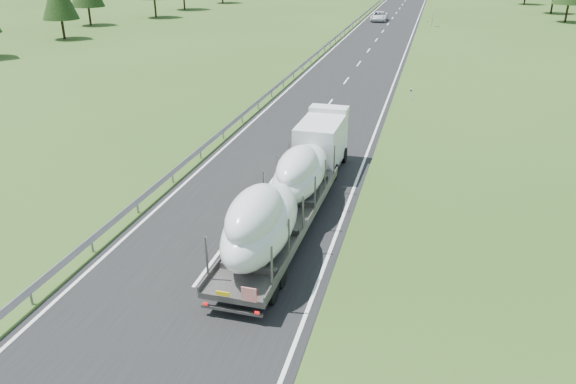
# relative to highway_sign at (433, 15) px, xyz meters

# --- Properties ---
(ground) EXTENTS (400.00, 400.00, 0.00)m
(ground) POSITION_rel_highway_sign_xyz_m (-7.20, -80.00, -1.81)
(ground) COLOR #2A4617
(ground) RESTS_ON ground
(road_surface) EXTENTS (10.00, 400.00, 0.02)m
(road_surface) POSITION_rel_highway_sign_xyz_m (-7.20, 20.00, -1.80)
(road_surface) COLOR black
(road_surface) RESTS_ON ground
(guardrail) EXTENTS (0.10, 400.00, 0.76)m
(guardrail) POSITION_rel_highway_sign_xyz_m (-12.50, 19.94, -1.21)
(guardrail) COLOR slate
(guardrail) RESTS_ON ground
(highway_sign) EXTENTS (0.08, 0.90, 2.60)m
(highway_sign) POSITION_rel_highway_sign_xyz_m (0.00, 0.00, 0.00)
(highway_sign) COLOR slate
(highway_sign) RESTS_ON ground
(boat_truck) EXTENTS (2.77, 17.72, 3.87)m
(boat_truck) POSITION_rel_highway_sign_xyz_m (-4.91, -75.06, 0.20)
(boat_truck) COLOR silver
(boat_truck) RESTS_ON ground
(distant_van) EXTENTS (2.73, 5.88, 1.63)m
(distant_van) POSITION_rel_highway_sign_xyz_m (-9.12, 4.92, -0.99)
(distant_van) COLOR silver
(distant_van) RESTS_ON ground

